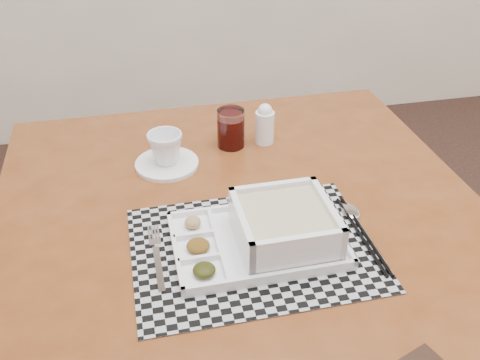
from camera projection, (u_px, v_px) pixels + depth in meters
name	position (u px, v px, depth m)	size (l,w,h in m)	color
dining_table	(242.00, 240.00, 1.16)	(1.04, 1.04, 0.77)	#5D2A10
placemat	(253.00, 248.00, 1.02)	(0.46, 0.35, 0.00)	#A4A3AB
serving_tray	(275.00, 231.00, 1.01)	(0.32, 0.22, 0.09)	white
fork	(157.00, 255.00, 1.00)	(0.02, 0.19, 0.00)	silver
spoon	(353.00, 215.00, 1.10)	(0.04, 0.18, 0.01)	silver
chopsticks	(363.00, 234.00, 1.05)	(0.02, 0.24, 0.01)	black
saucer	(167.00, 164.00, 1.26)	(0.15, 0.15, 0.01)	white
cup	(166.00, 148.00, 1.24)	(0.08, 0.08, 0.08)	white
juice_glass	(231.00, 130.00, 1.32)	(0.07, 0.07, 0.10)	white
creamer_bottle	(265.00, 124.00, 1.33)	(0.05, 0.05, 0.11)	white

